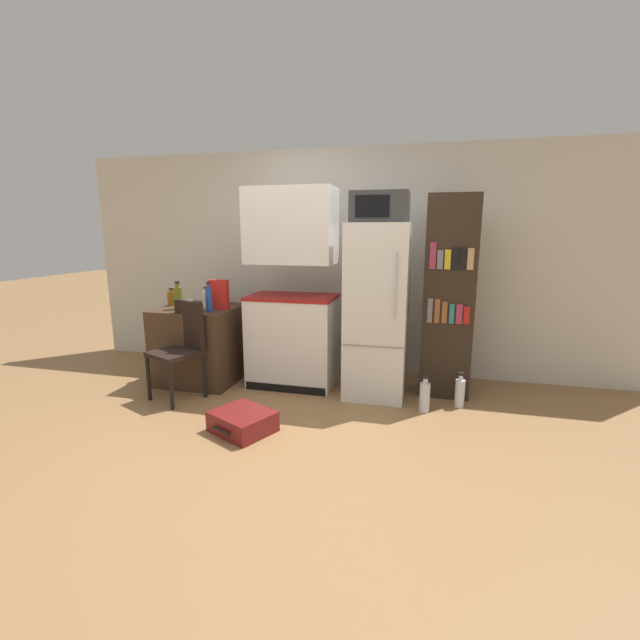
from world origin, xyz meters
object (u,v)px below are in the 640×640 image
object	(u,v)px
kitchen_hutch	(292,296)
water_bottle_middle	(460,392)
bottle_clear_short	(206,297)
bottle_milk_white	(206,299)
side_table	(201,344)
bookshelf	(448,298)
suitcase_large_flat	(243,421)
bottle_olive_oil	(178,298)
water_bottle_front	(425,396)
bowl	(187,302)
bottle_ketchup_red	(225,298)
bottle_blue_soda	(209,299)
refrigerator	(377,311)
chair	(182,342)
cereal_box	(219,295)
microwave	(380,207)
bottle_amber_beer	(172,298)

from	to	relation	value
kitchen_hutch	water_bottle_middle	world-z (taller)	kitchen_hutch
bottle_clear_short	bottle_milk_white	xyz separation A→B (m)	(0.14, -0.25, 0.02)
side_table	bookshelf	bearing A→B (deg)	4.96
suitcase_large_flat	bookshelf	bearing A→B (deg)	64.30
water_bottle_middle	bottle_olive_oil	bearing A→B (deg)	-178.60
water_bottle_front	bottle_olive_oil	bearing A→B (deg)	177.32
side_table	bowl	bearing A→B (deg)	145.37
kitchen_hutch	bottle_ketchup_red	bearing A→B (deg)	169.44
bottle_blue_soda	bottle_olive_oil	bearing A→B (deg)	172.94
refrigerator	water_bottle_middle	distance (m)	1.06
bottle_ketchup_red	side_table	bearing A→B (deg)	-121.44
chair	water_bottle_front	world-z (taller)	chair
cereal_box	microwave	bearing A→B (deg)	4.05
chair	bottle_blue_soda	bearing A→B (deg)	82.15
bottle_ketchup_red	bowl	bearing A→B (deg)	-166.27
bottle_blue_soda	bowl	size ratio (longest dim) A/B	2.15
bottle_ketchup_red	water_bottle_front	xyz separation A→B (m)	(2.17, -0.55, -0.72)
bottle_milk_white	water_bottle_front	bearing A→B (deg)	-7.20
bottle_amber_beer	water_bottle_front	xyz separation A→B (m)	(2.67, -0.31, -0.73)
side_table	bottle_ketchup_red	bearing A→B (deg)	58.56
microwave	cereal_box	size ratio (longest dim) A/B	1.72
bookshelf	chair	xyz separation A→B (m)	(-2.43, -0.69, -0.41)
bottle_olive_oil	cereal_box	xyz separation A→B (m)	(0.40, 0.12, 0.03)
bookshelf	bowl	bearing A→B (deg)	-178.97
bottle_milk_white	cereal_box	distance (m)	0.20
bottle_ketchup_red	cereal_box	distance (m)	0.34
microwave	water_bottle_middle	bearing A→B (deg)	-11.70
bookshelf	water_bottle_front	size ratio (longest dim) A/B	5.66
bottle_olive_oil	bowl	world-z (taller)	bottle_olive_oil
bottle_olive_oil	cereal_box	bearing A→B (deg)	16.63
microwave	bottle_blue_soda	world-z (taller)	microwave
microwave	bottle_olive_oil	world-z (taller)	microwave
microwave	water_bottle_front	bearing A→B (deg)	-35.82
refrigerator	bottle_olive_oil	distance (m)	2.00
bottle_blue_soda	bowl	bearing A→B (deg)	141.51
bottle_milk_white	bottle_amber_beer	size ratio (longest dim) A/B	1.16
bookshelf	cereal_box	bearing A→B (deg)	-173.29
bookshelf	side_table	bearing A→B (deg)	-175.04
bottle_milk_white	bottle_amber_beer	distance (m)	0.42
chair	water_bottle_front	size ratio (longest dim) A/B	2.75
bottle_amber_beer	bowl	world-z (taller)	bottle_amber_beer
bottle_clear_short	water_bottle_front	bearing A→B (deg)	-12.65
water_bottle_front	bottle_amber_beer	bearing A→B (deg)	173.35
bottle_olive_oil	bottle_amber_beer	bearing A→B (deg)	136.12
microwave	cereal_box	bearing A→B (deg)	-175.95
bookshelf	water_bottle_middle	size ratio (longest dim) A/B	5.83
refrigerator	cereal_box	bearing A→B (deg)	-175.90
bowl	bottle_amber_beer	bearing A→B (deg)	-125.16
suitcase_large_flat	bottle_amber_beer	bearing A→B (deg)	165.94
bottle_milk_white	microwave	bearing A→B (deg)	2.00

